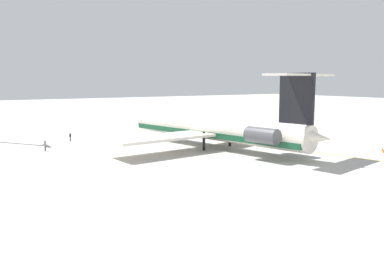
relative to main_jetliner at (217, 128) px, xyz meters
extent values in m
plane|color=#B7B5AD|center=(2.25, -10.35, -3.38)|extent=(392.13, 392.13, 0.00)
cylinder|color=silver|center=(1.17, 0.23, -0.05)|extent=(37.44, 11.27, 3.99)
cone|color=silver|center=(19.50, 3.92, -0.05)|extent=(4.83, 4.57, 3.83)
cone|color=silver|center=(-17.16, -3.45, 0.31)|extent=(6.37, 4.47, 3.39)
cube|color=#195133|center=(1.17, 0.23, -0.95)|extent=(36.64, 11.19, 0.88)
cube|color=silver|center=(-0.04, 10.50, -0.75)|extent=(7.75, 17.12, 0.40)
cube|color=silver|center=(4.01, -9.70, -0.75)|extent=(10.90, 17.72, 0.40)
cylinder|color=#515156|center=(-12.09, 0.84, 0.25)|extent=(5.34, 3.25, 2.31)
cube|color=silver|center=(-11.95, 0.16, 0.25)|extent=(3.18, 1.84, 0.48)
cylinder|color=#515156|center=(-10.82, -5.45, 0.25)|extent=(5.34, 3.25, 2.31)
cube|color=silver|center=(-10.96, -4.77, 0.25)|extent=(3.18, 1.84, 0.48)
cube|color=black|center=(-14.71, -2.95, 5.47)|extent=(5.37, 1.45, 7.06)
cube|color=silver|center=(-15.75, 0.10, 8.72)|extent=(4.81, 6.44, 0.28)
cube|color=silver|center=(-14.49, -6.17, 8.72)|extent=(4.81, 6.44, 0.28)
cylinder|color=black|center=(12.37, 2.48, -1.86)|extent=(0.44, 0.44, 3.02)
cylinder|color=black|center=(-0.68, 3.12, -1.86)|extent=(0.44, 0.44, 3.02)
cylinder|color=black|center=(0.58, -3.14, -1.86)|extent=(0.44, 0.44, 3.02)
cylinder|color=black|center=(12.33, 25.24, -2.95)|extent=(0.10, 0.10, 0.84)
cylinder|color=black|center=(12.22, 25.15, -2.95)|extent=(0.10, 0.10, 0.84)
cylinder|color=gray|center=(12.27, 25.19, -2.20)|extent=(0.28, 0.28, 0.67)
sphere|color=brown|center=(12.27, 25.19, -1.74)|extent=(0.26, 0.26, 0.26)
cylinder|color=gray|center=(12.42, 25.31, -2.17)|extent=(0.08, 0.08, 0.57)
cylinder|color=gray|center=(12.13, 25.08, -2.17)|extent=(0.08, 0.08, 0.57)
cylinder|color=black|center=(24.74, -10.15, -2.98)|extent=(0.10, 0.10, 0.80)
cylinder|color=black|center=(24.86, -10.22, -2.98)|extent=(0.10, 0.10, 0.80)
cylinder|color=#191E4C|center=(24.80, -10.19, -2.26)|extent=(0.27, 0.27, 0.63)
sphere|color=#DBB28E|center=(24.80, -10.19, -1.82)|extent=(0.25, 0.25, 0.25)
cylinder|color=#191E4C|center=(24.65, -10.09, -2.23)|extent=(0.07, 0.07, 0.54)
cylinder|color=#191E4C|center=(24.95, -10.28, -2.23)|extent=(0.07, 0.07, 0.54)
cylinder|color=black|center=(20.63, 18.82, -2.98)|extent=(0.10, 0.10, 0.80)
cylinder|color=black|center=(20.74, 18.91, -2.98)|extent=(0.10, 0.10, 0.80)
cylinder|color=#262628|center=(20.68, 18.87, -2.27)|extent=(0.27, 0.27, 0.63)
sphere|color=#8C6647|center=(20.68, 18.87, -1.83)|extent=(0.25, 0.25, 0.25)
cylinder|color=#262628|center=(20.55, 18.75, -2.23)|extent=(0.07, 0.07, 0.54)
cylinder|color=#262628|center=(20.82, 18.98, -2.23)|extent=(0.07, 0.07, 0.54)
cone|color=#EA590F|center=(-17.58, -19.72, -3.10)|extent=(0.40, 0.40, 0.55)
cone|color=#EA590F|center=(-16.49, -21.12, -3.10)|extent=(0.40, 0.40, 0.55)
cube|color=gold|center=(1.17, -8.07, -3.37)|extent=(69.09, 16.06, 0.01)
camera|label=1|loc=(-54.17, 39.03, 7.94)|focal=37.50mm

